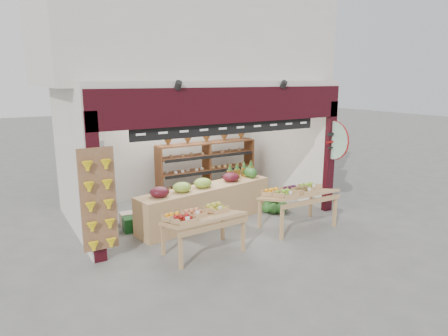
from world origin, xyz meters
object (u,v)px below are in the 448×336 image
cardboard_stack (117,220)px  watermelon_pile (274,205)px  mid_counter (206,203)px  back_shelving (207,157)px  refrigerator (86,179)px  display_table_left (197,217)px  display_table_right (295,193)px

cardboard_stack → watermelon_pile: size_ratio=1.53×
cardboard_stack → mid_counter: (1.87, -0.49, 0.21)m
back_shelving → refrigerator: (-3.21, -0.10, -0.20)m
display_table_left → mid_counter: bearing=56.3°
mid_counter → watermelon_pile: size_ratio=5.22×
back_shelving → cardboard_stack: 3.29m
mid_counter → cardboard_stack: bearing=165.3°
cardboard_stack → display_table_right: 3.83m
back_shelving → display_table_left: 3.76m
back_shelving → display_table_right: size_ratio=1.79×
back_shelving → display_table_left: bearing=-121.0°
cardboard_stack → refrigerator: bearing=104.8°
watermelon_pile → display_table_right: bearing=-104.7°
refrigerator → cardboard_stack: size_ratio=1.82×
display_table_left → display_table_right: 2.41m
refrigerator → cardboard_stack: refrigerator is taller
refrigerator → display_table_left: (1.28, -3.10, -0.20)m
back_shelving → mid_counter: (-1.01, -1.83, -0.65)m
mid_counter → display_table_right: mid_counter is taller
refrigerator → display_table_right: size_ratio=1.14×
cardboard_stack → back_shelving: bearing=25.0°
display_table_right → cardboard_stack: bearing=152.6°
refrigerator → watermelon_pile: bearing=-33.2°
display_table_left → watermelon_pile: size_ratio=2.28×
display_table_left → watermelon_pile: (2.68, 1.16, -0.53)m
cardboard_stack → mid_counter: size_ratio=0.29×
mid_counter → watermelon_pile: bearing=-6.8°
back_shelving → display_table_left: (-1.92, -3.20, -0.41)m
cardboard_stack → watermelon_pile: 3.70m
back_shelving → cardboard_stack: (-2.88, -1.34, -0.86)m
watermelon_pile → back_shelving: bearing=110.4°
cardboard_stack → display_table_right: size_ratio=0.63×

